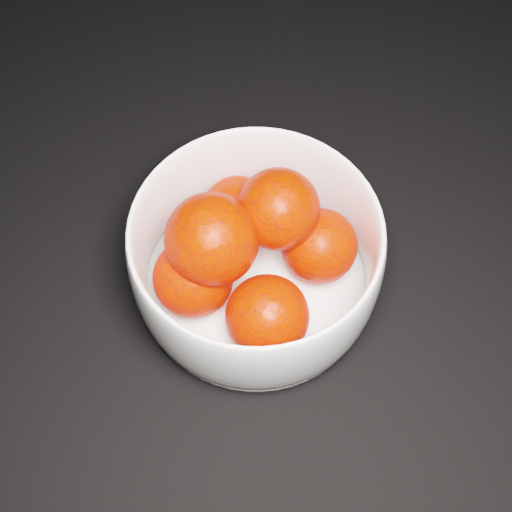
% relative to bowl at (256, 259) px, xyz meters
% --- Properties ---
extents(ground, '(3.00, 3.00, 0.00)m').
position_rel_bowl_xyz_m(ground, '(-0.13, 0.11, -0.05)').
color(ground, black).
rests_on(ground, ground).
extents(bowl, '(0.19, 0.19, 0.09)m').
position_rel_bowl_xyz_m(bowl, '(0.00, 0.00, 0.00)').
color(bowl, white).
rests_on(bowl, ground).
extents(orange_pile, '(0.13, 0.13, 0.10)m').
position_rel_bowl_xyz_m(orange_pile, '(-0.01, 0.00, 0.01)').
color(orange_pile, '#EE1700').
rests_on(orange_pile, bowl).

